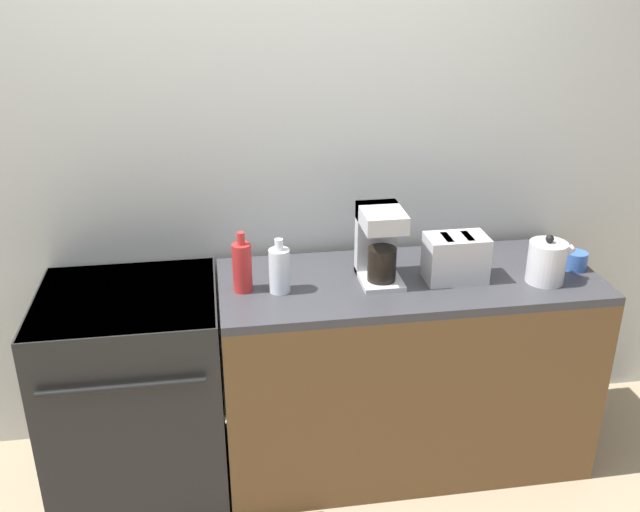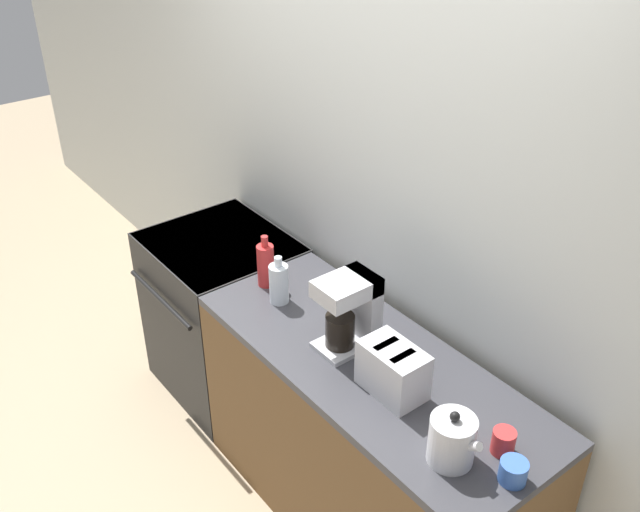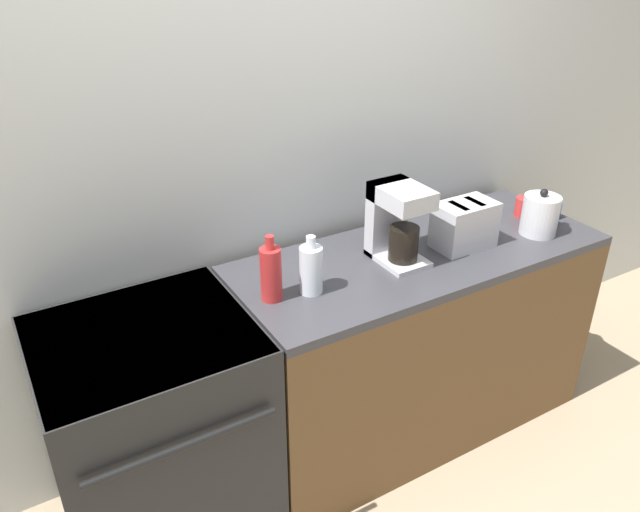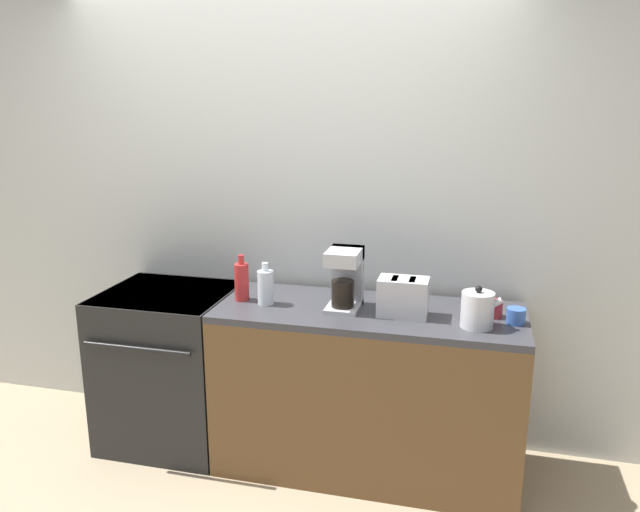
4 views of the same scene
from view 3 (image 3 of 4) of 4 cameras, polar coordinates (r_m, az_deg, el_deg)
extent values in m
cube|color=silver|center=(2.42, -6.37, 9.55)|extent=(8.00, 0.05, 2.60)
cube|color=black|center=(2.39, -14.57, -15.65)|extent=(0.70, 0.64, 0.89)
cube|color=black|center=(2.12, -15.99, -7.04)|extent=(0.69, 0.63, 0.02)
cylinder|color=black|center=(1.99, -19.32, -10.10)|extent=(0.20, 0.20, 0.01)
cylinder|color=black|center=(2.04, -10.65, -7.67)|extent=(0.20, 0.20, 0.01)
cylinder|color=black|center=(2.21, -20.93, -6.23)|extent=(0.20, 0.20, 0.01)
cylinder|color=black|center=(2.26, -13.12, -4.15)|extent=(0.20, 0.20, 0.01)
cylinder|color=black|center=(1.97, -12.32, -16.61)|extent=(0.60, 0.02, 0.02)
cube|color=brown|center=(2.80, 8.51, -8.00)|extent=(1.56, 0.62, 0.86)
cube|color=#38383D|center=(2.56, 9.21, 0.10)|extent=(1.56, 0.62, 0.04)
cylinder|color=silver|center=(2.79, 19.47, 3.54)|extent=(0.15, 0.15, 0.17)
sphere|color=black|center=(2.75, 19.81, 5.47)|extent=(0.03, 0.03, 0.03)
cylinder|color=silver|center=(2.83, 20.55, 4.46)|extent=(0.09, 0.03, 0.07)
cube|color=#BCBCC1|center=(2.59, 13.06, 2.79)|extent=(0.24, 0.15, 0.19)
cube|color=black|center=(2.52, 12.56, 4.45)|extent=(0.03, 0.11, 0.01)
cube|color=black|center=(2.58, 13.98, 4.81)|extent=(0.03, 0.11, 0.01)
cube|color=#B7B7BC|center=(2.47, 7.12, -0.20)|extent=(0.16, 0.23, 0.02)
cube|color=#B7B7BC|center=(2.46, 6.10, 3.60)|extent=(0.16, 0.06, 0.31)
cube|color=#B7B7BC|center=(2.35, 7.50, 5.48)|extent=(0.16, 0.23, 0.07)
cylinder|color=black|center=(2.41, 7.65, 1.15)|extent=(0.12, 0.12, 0.14)
cylinder|color=silver|center=(2.20, -0.83, -1.30)|extent=(0.08, 0.08, 0.18)
cylinder|color=silver|center=(2.15, -0.85, 1.27)|extent=(0.03, 0.03, 0.04)
cylinder|color=#B72828|center=(2.16, -4.50, -1.68)|extent=(0.08, 0.08, 0.20)
cylinder|color=#B72828|center=(2.10, -4.63, 1.24)|extent=(0.03, 0.03, 0.05)
cylinder|color=red|center=(2.96, 18.13, 4.28)|extent=(0.08, 0.08, 0.09)
cylinder|color=#3860B2|center=(2.99, 20.35, 4.05)|extent=(0.09, 0.09, 0.08)
camera|label=1|loc=(1.11, 109.10, -4.62)|focal=40.00mm
camera|label=2|loc=(3.12, 62.79, 25.96)|focal=40.00mm
camera|label=4|loc=(2.35, 90.40, -3.32)|focal=35.00mm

